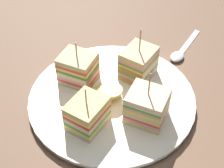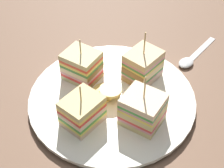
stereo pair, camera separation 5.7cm
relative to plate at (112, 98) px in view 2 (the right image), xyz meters
The scene contains 8 objects.
ground_plane 1.66cm from the plate, ahead, with size 117.88×97.63×1.80cm, color brown.
plate is the anchor object (origin of this frame).
sandwich_wedge_0 8.23cm from the plate, 119.39° to the right, with size 7.16×7.74×10.24cm.
sandwich_wedge_1 8.20cm from the plate, 23.51° to the right, with size 7.30×6.62×8.65cm.
sandwich_wedge_2 8.09cm from the plate, 69.55° to the left, with size 6.98×7.65×8.12cm.
sandwich_wedge_3 8.19cm from the plate, 149.88° to the left, with size 7.35×6.85×9.88cm.
chip_pile 1.88cm from the plate, 31.95° to the left, with size 6.62×6.52×2.72cm.
spoon 19.65cm from the plate, 125.55° to the right, with size 6.62×13.44×1.00cm.
Camera 2 is at (-13.50, 38.95, 43.69)cm, focal length 53.06 mm.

